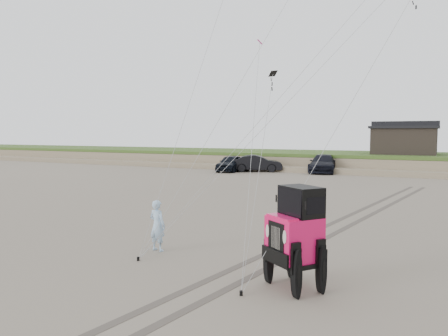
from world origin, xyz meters
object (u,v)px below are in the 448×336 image
at_px(cabin, 404,139).
at_px(truck_c, 323,164).
at_px(man, 157,225).
at_px(truck_a, 231,163).
at_px(truck_b, 257,163).
at_px(jeep, 294,248).

relative_size(cabin, truck_c, 1.06).
bearing_deg(man, cabin, -90.48).
bearing_deg(truck_a, truck_b, 14.28).
xyz_separation_m(cabin, truck_c, (-6.89, -5.56, -2.36)).
xyz_separation_m(cabin, jeep, (0.50, -37.82, -2.22)).
bearing_deg(jeep, cabin, 127.00).
height_order(truck_c, jeep, jeep).
height_order(cabin, jeep, cabin).
height_order(truck_b, truck_c, truck_c).
bearing_deg(truck_c, jeep, -85.45).
xyz_separation_m(cabin, man, (-4.58, -36.50, -2.39)).
height_order(cabin, man, cabin).
distance_m(truck_a, truck_c, 9.17).
xyz_separation_m(truck_a, man, (10.97, -27.92, 0.02)).
bearing_deg(truck_a, truck_c, 12.42).
relative_size(truck_a, jeep, 0.88).
height_order(truck_b, man, man).
relative_size(truck_c, man, 3.58).
xyz_separation_m(truck_b, truck_c, (6.18, 2.06, 0.05)).
distance_m(cabin, truck_c, 9.17).
distance_m(truck_a, man, 30.00).
bearing_deg(man, jeep, 172.09).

